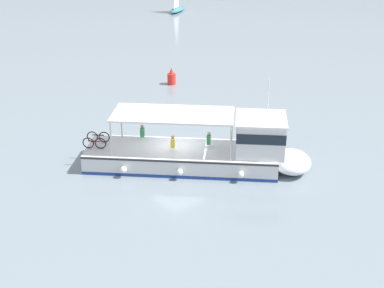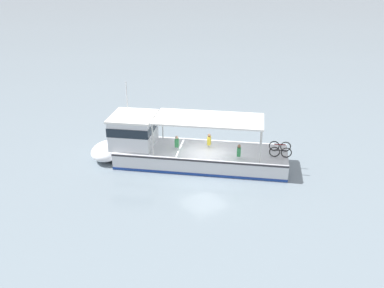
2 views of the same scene
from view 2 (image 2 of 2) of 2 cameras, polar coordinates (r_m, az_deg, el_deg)
ground_plane at (r=26.30m, az=1.76°, el=-3.49°), size 400.00×400.00×0.00m
ferry_main at (r=26.73m, az=-2.15°, el=-0.62°), size 11.14×11.21×5.32m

